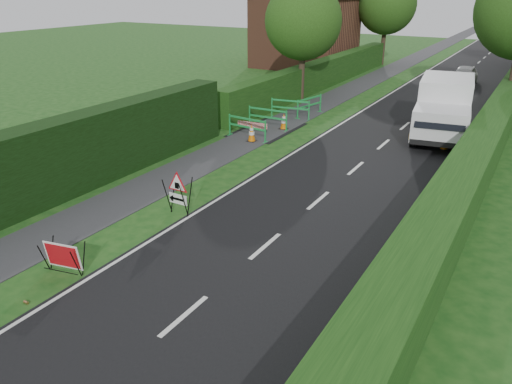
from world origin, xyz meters
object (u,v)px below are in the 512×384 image
at_px(triangle_sign, 177,190).
at_px(hatchback_car, 464,76).
at_px(works_van, 444,107).
at_px(red_rect_sign, 63,256).

distance_m(triangle_sign, hatchback_car, 26.55).
xyz_separation_m(works_van, hatchback_car, (-1.24, 13.69, -0.72)).
distance_m(works_van, hatchback_car, 13.76).
bearing_deg(hatchback_car, works_van, -87.10).
bearing_deg(triangle_sign, hatchback_car, 82.58).
xyz_separation_m(triangle_sign, works_van, (5.11, 12.58, 0.55)).
height_order(triangle_sign, hatchback_car, hatchback_car).
xyz_separation_m(red_rect_sign, hatchback_car, (4.14, 30.26, 0.18)).
relative_size(red_rect_sign, hatchback_car, 0.28).
relative_size(red_rect_sign, triangle_sign, 0.89).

